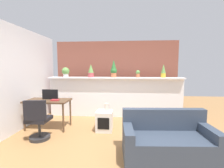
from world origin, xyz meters
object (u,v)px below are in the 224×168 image
object	(u,v)px
book_on_desk	(55,100)
tv_monitor	(50,94)
side_cube_shelf	(104,121)
office_chair	(38,123)
potted_plant_2	(114,69)
vase_on_shelf	(107,107)
desk	(48,103)
potted_plant_3	(138,74)
potted_plant_4	(163,71)
couch	(167,141)
potted_plant_1	(91,71)
potted_plant_0	(66,72)

from	to	relation	value
book_on_desk	tv_monitor	bearing A→B (deg)	139.90
tv_monitor	side_cube_shelf	bearing A→B (deg)	-5.15
office_chair	potted_plant_2	bearing A→B (deg)	50.07
office_chair	vase_on_shelf	distance (m)	1.57
potted_plant_2	desk	distance (m)	2.16
potted_plant_3	office_chair	size ratio (longest dim) A/B	0.24
potted_plant_4	couch	size ratio (longest dim) A/B	0.25
desk	vase_on_shelf	distance (m)	1.54
vase_on_shelf	potted_plant_2	bearing A→B (deg)	85.57
potted_plant_2	potted_plant_1	bearing A→B (deg)	178.78
tv_monitor	office_chair	world-z (taller)	tv_monitor
potted_plant_3	desk	bearing A→B (deg)	-155.18
book_on_desk	couch	size ratio (longest dim) A/B	0.12
potted_plant_1	tv_monitor	size ratio (longest dim) A/B	0.98
desk	tv_monitor	world-z (taller)	tv_monitor
potted_plant_0	potted_plant_1	world-z (taller)	potted_plant_1
tv_monitor	couch	world-z (taller)	tv_monitor
office_chair	side_cube_shelf	xyz separation A→B (m)	(1.36, 0.65, -0.14)
vase_on_shelf	potted_plant_0	bearing A→B (deg)	142.22
potted_plant_1	potted_plant_3	world-z (taller)	potted_plant_1
potted_plant_4	tv_monitor	size ratio (longest dim) A/B	0.97
potted_plant_1	book_on_desk	xyz separation A→B (m)	(-0.66, -1.22, -0.71)
vase_on_shelf	potted_plant_4	bearing A→B (deg)	35.80
couch	side_cube_shelf	bearing A→B (deg)	140.07
office_chair	potted_plant_3	bearing A→B (deg)	38.49
potted_plant_1	office_chair	xyz separation A→B (m)	(-0.78, -1.82, -1.09)
potted_plant_0	potted_plant_1	xyz separation A→B (m)	(0.82, 0.04, 0.03)
potted_plant_2	couch	bearing A→B (deg)	-63.28
couch	vase_on_shelf	bearing A→B (deg)	138.75
potted_plant_0	office_chair	bearing A→B (deg)	-88.67
potted_plant_0	potted_plant_1	distance (m)	0.82
potted_plant_3	office_chair	world-z (taller)	potted_plant_3
tv_monitor	office_chair	bearing A→B (deg)	-83.17
office_chair	vase_on_shelf	size ratio (longest dim) A/B	4.66
office_chair	book_on_desk	bearing A→B (deg)	79.29
potted_plant_4	vase_on_shelf	xyz separation A→B (m)	(-1.62, -1.17, -0.88)
potted_plant_2	potted_plant_3	distance (m)	0.77
vase_on_shelf	book_on_desk	world-z (taller)	book_on_desk
potted_plant_3	potted_plant_4	bearing A→B (deg)	1.12
potted_plant_0	tv_monitor	size ratio (longest dim) A/B	0.75
potted_plant_3	potted_plant_0	bearing A→B (deg)	-179.46
potted_plant_1	desk	xyz separation A→B (m)	(-0.90, -1.12, -0.82)
potted_plant_2	couch	world-z (taller)	potted_plant_2
tv_monitor	book_on_desk	bearing A→B (deg)	-40.10
potted_plant_1	side_cube_shelf	bearing A→B (deg)	-63.46
potted_plant_2	book_on_desk	world-z (taller)	potted_plant_2
tv_monitor	book_on_desk	xyz separation A→B (m)	(0.21, -0.17, -0.11)
potted_plant_0	couch	xyz separation A→B (m)	(2.67, -2.19, -1.17)
side_cube_shelf	desk	bearing A→B (deg)	178.02
book_on_desk	potted_plant_3	bearing A→B (deg)	29.11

